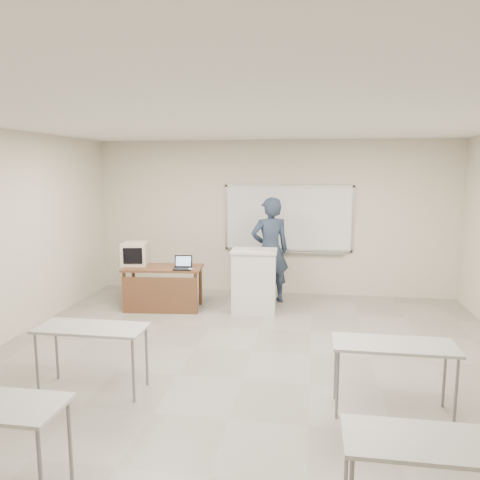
% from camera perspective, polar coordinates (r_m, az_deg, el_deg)
% --- Properties ---
extents(floor, '(7.00, 8.00, 0.01)m').
position_cam_1_polar(floor, '(5.72, 0.27, -16.70)').
color(floor, gray).
rests_on(floor, ground).
extents(whiteboard, '(2.48, 0.10, 1.31)m').
position_cam_1_polar(whiteboard, '(9.14, 5.90, 2.55)').
color(whiteboard, white).
rests_on(whiteboard, floor).
extents(student_desks, '(4.40, 2.20, 0.73)m').
position_cam_1_polar(student_desks, '(4.22, -2.60, -16.13)').
color(student_desks, '#A7A8A2').
rests_on(student_desks, floor).
extents(instructor_desk, '(1.35, 0.68, 0.75)m').
position_cam_1_polar(instructor_desk, '(8.25, -9.57, -4.88)').
color(instructor_desk, brown).
rests_on(instructor_desk, floor).
extents(podium, '(0.77, 0.56, 1.08)m').
position_cam_1_polar(podium, '(8.05, 1.72, -4.99)').
color(podium, white).
rests_on(podium, floor).
extents(crt_monitor, '(0.44, 0.49, 0.42)m').
position_cam_1_polar(crt_monitor, '(8.56, -12.63, -1.62)').
color(crt_monitor, beige).
rests_on(crt_monitor, instructor_desk).
extents(laptop, '(0.30, 0.28, 0.22)m').
position_cam_1_polar(laptop, '(8.06, -6.95, -3.15)').
color(laptop, black).
rests_on(laptop, instructor_desk).
extents(mouse, '(0.11, 0.09, 0.04)m').
position_cam_1_polar(mouse, '(7.95, -6.05, -3.55)').
color(mouse, '#9B9EA4').
rests_on(mouse, instructor_desk).
extents(keyboard, '(0.50, 0.26, 0.03)m').
position_cam_1_polar(keyboard, '(7.81, 2.72, -1.28)').
color(keyboard, beige).
rests_on(keyboard, podium).
extents(presenter, '(0.82, 0.68, 1.94)m').
position_cam_1_polar(presenter, '(8.59, 3.67, -1.24)').
color(presenter, black).
rests_on(presenter, floor).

